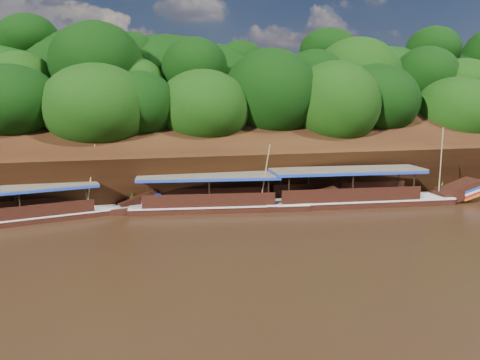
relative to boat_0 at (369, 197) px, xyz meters
name	(u,v)px	position (x,y,z in m)	size (l,w,h in m)	color
ground	(263,242)	(-10.20, -6.58, -0.61)	(160.00, 160.00, 0.00)	black
riverbank	(192,158)	(-10.21, 16.14, 1.28)	(120.00, 30.06, 19.40)	black
boat_0	(369,197)	(0.00, 0.00, 0.00)	(16.81, 3.91, 6.12)	black
boat_1	(230,202)	(-10.11, 1.06, -0.04)	(14.65, 4.19, 5.09)	black
boat_2	(45,212)	(-22.14, 1.52, -0.11)	(14.23, 5.20, 5.03)	black
reeds	(169,195)	(-14.10, 2.90, 0.27)	(48.13, 2.10, 2.16)	#2E691A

